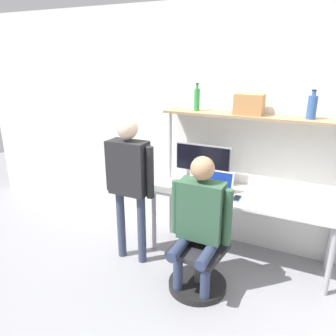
# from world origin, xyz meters

# --- Properties ---
(ground_plane) EXTENTS (12.00, 12.00, 0.00)m
(ground_plane) POSITION_xyz_m (0.00, 0.00, 0.00)
(ground_plane) COLOR gray
(wall_back) EXTENTS (8.00, 0.06, 2.70)m
(wall_back) POSITION_xyz_m (0.00, 0.68, 1.35)
(wall_back) COLOR white
(wall_back) RESTS_ON ground_plane
(desk) EXTENTS (1.94, 0.63, 0.75)m
(desk) POSITION_xyz_m (0.00, 0.33, 0.68)
(desk) COLOR silver
(desk) RESTS_ON ground_plane
(shelf_unit) EXTENTS (1.84, 0.30, 1.57)m
(shelf_unit) POSITION_xyz_m (0.00, 0.49, 1.38)
(shelf_unit) COLOR #997A56
(shelf_unit) RESTS_ON ground_plane
(monitor) EXTENTS (0.64, 0.22, 0.45)m
(monitor) POSITION_xyz_m (-0.50, 0.48, 1.01)
(monitor) COLOR #B7B7BC
(monitor) RESTS_ON desk
(laptop) EXTENTS (0.29, 0.23, 0.23)m
(laptop) POSITION_xyz_m (-0.23, 0.26, 0.82)
(laptop) COLOR silver
(laptop) RESTS_ON desk
(cell_phone) EXTENTS (0.07, 0.15, 0.01)m
(cell_phone) POSITION_xyz_m (-0.02, 0.21, 0.76)
(cell_phone) COLOR #264C8C
(cell_phone) RESTS_ON desk
(office_chair) EXTENTS (0.56, 0.56, 0.90)m
(office_chair) POSITION_xyz_m (-0.21, -0.30, 0.27)
(office_chair) COLOR black
(office_chair) RESTS_ON ground_plane
(person_seated) EXTENTS (0.58, 0.47, 1.32)m
(person_seated) POSITION_xyz_m (-0.21, -0.35, 0.77)
(person_seated) COLOR #2D3856
(person_seated) RESTS_ON ground_plane
(person_standing) EXTENTS (0.57, 0.21, 1.58)m
(person_standing) POSITION_xyz_m (-1.04, -0.20, 1.00)
(person_standing) COLOR #38425B
(person_standing) RESTS_ON ground_plane
(bottle_blue) EXTENTS (0.09, 0.09, 0.27)m
(bottle_blue) POSITION_xyz_m (0.56, 0.49, 1.69)
(bottle_blue) COLOR #335999
(bottle_blue) RESTS_ON shelf_unit
(bottle_green) EXTENTS (0.06, 0.06, 0.29)m
(bottle_green) POSITION_xyz_m (-0.59, 0.49, 1.70)
(bottle_green) COLOR #2D8C3F
(bottle_green) RESTS_ON shelf_unit
(storage_box) EXTENTS (0.28, 0.19, 0.21)m
(storage_box) POSITION_xyz_m (-0.02, 0.49, 1.68)
(storage_box) COLOR #B27A47
(storage_box) RESTS_ON shelf_unit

